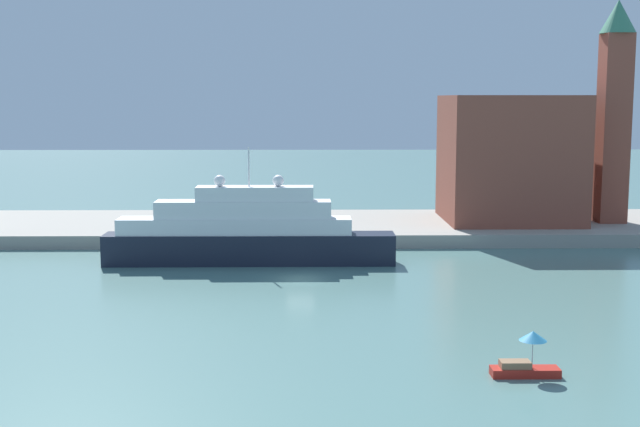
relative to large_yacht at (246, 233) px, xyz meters
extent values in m
plane|color=slate|center=(5.56, -7.64, -3.16)|extent=(400.00, 400.00, 0.00)
cube|color=gray|center=(5.56, 19.41, -2.40)|extent=(110.00, 22.09, 1.52)
cube|color=black|center=(0.36, 0.00, -1.61)|extent=(29.41, 3.57, 3.10)
cube|color=white|center=(-1.11, 0.00, 0.75)|extent=(23.53, 3.28, 1.62)
cube|color=white|center=(-0.23, 0.00, 2.44)|extent=(17.64, 3.00, 1.75)
cube|color=white|center=(0.95, 0.00, 4.04)|extent=(11.76, 2.71, 1.45)
cylinder|color=silver|center=(0.36, 0.00, 6.74)|extent=(0.16, 0.16, 3.95)
sphere|color=white|center=(3.30, 0.00, 5.34)|extent=(1.15, 1.15, 1.15)
sphere|color=white|center=(-2.58, 0.00, 5.34)|extent=(1.15, 1.15, 1.15)
cube|color=#B22319|center=(19.41, -35.52, -2.89)|extent=(4.13, 1.25, 0.53)
cube|color=#8C6647|center=(18.79, -35.52, -2.41)|extent=(1.82, 1.00, 0.43)
cylinder|color=#B2B2B2|center=(19.83, -35.52, -1.78)|extent=(0.06, 0.06, 1.69)
cone|color=teal|center=(19.83, -35.52, -0.65)|extent=(1.67, 1.67, 0.58)
cube|color=olive|center=(-9.20, 5.71, -2.77)|extent=(4.43, 1.90, 0.77)
cube|color=brown|center=(31.37, 19.91, 6.14)|extent=(15.99, 14.95, 15.54)
cube|color=brown|center=(43.55, 18.32, 9.82)|extent=(3.34, 3.34, 22.90)
cone|color=#387A5B|center=(43.55, 18.32, 23.27)|extent=(4.34, 4.34, 4.00)
cube|color=#B21E1E|center=(-6.62, 12.94, -1.28)|extent=(3.90, 1.76, 0.72)
cube|color=#262D33|center=(-6.81, 12.94, -0.65)|extent=(2.34, 1.58, 0.53)
cylinder|color=#334C8C|center=(-1.05, 13.17, -0.98)|extent=(0.36, 0.36, 1.31)
sphere|color=tan|center=(-1.05, 13.17, -0.20)|extent=(0.24, 0.24, 0.24)
cylinder|color=black|center=(4.81, 9.97, -1.20)|extent=(0.55, 0.55, 0.87)
camera|label=1|loc=(6.24, -84.97, 13.56)|focal=47.66mm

